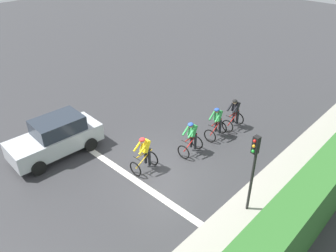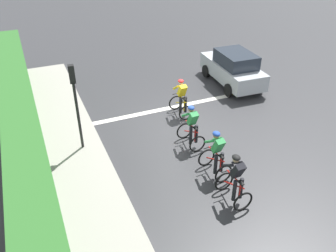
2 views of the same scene
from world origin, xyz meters
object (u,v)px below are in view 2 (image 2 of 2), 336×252
cyclist_second (216,155)px  cyclist_fourth (181,99)px  car_silver (233,68)px  traffic_light_near_crossing (75,96)px  cyclist_lead (235,180)px  cyclist_mid (192,127)px

cyclist_second → cyclist_fourth: (-0.69, -4.18, 0.00)m
car_silver → traffic_light_near_crossing: bearing=18.4°
cyclist_lead → traffic_light_near_crossing: size_ratio=0.50×
cyclist_mid → traffic_light_near_crossing: (3.86, -1.43, 1.43)m
cyclist_second → car_silver: (-4.50, -6.09, 0.08)m
cyclist_second → traffic_light_near_crossing: traffic_light_near_crossing is taller
traffic_light_near_crossing → car_silver: bearing=-161.6°
car_silver → cyclist_fourth: bearing=26.6°
cyclist_lead → cyclist_second: (-0.12, -1.34, 0.00)m
cyclist_fourth → cyclist_mid: bearing=73.9°
cyclist_mid → car_silver: 6.13m
cyclist_second → car_silver: 7.57m
cyclist_second → car_silver: car_silver is taller
cyclist_lead → cyclist_second: size_ratio=1.00×
car_silver → traffic_light_near_crossing: traffic_light_near_crossing is taller
cyclist_mid → cyclist_fourth: bearing=-106.1°
cyclist_lead → car_silver: bearing=-121.9°
cyclist_lead → cyclist_second: same height
cyclist_second → traffic_light_near_crossing: 5.26m
cyclist_mid → traffic_light_near_crossing: traffic_light_near_crossing is taller
cyclist_lead → cyclist_mid: 3.24m
traffic_light_near_crossing → cyclist_fourth: bearing=-169.3°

